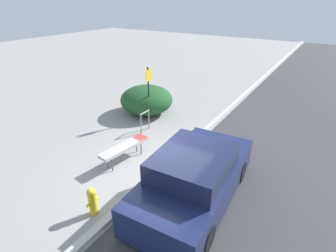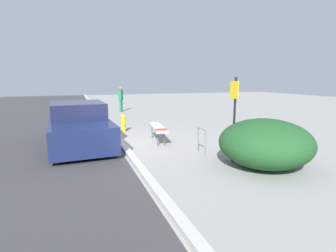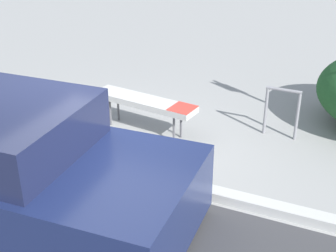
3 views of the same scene
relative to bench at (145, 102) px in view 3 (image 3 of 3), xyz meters
The scene contains 6 objects.
ground_plane 1.44m from the bench, 91.67° to the right, with size 60.00×60.00×0.00m, color gray.
curb 1.42m from the bench, 91.67° to the right, with size 60.00×0.20×0.13m.
bench is the anchor object (origin of this frame).
bike_rack 2.17m from the bench, 19.58° to the left, with size 0.55×0.06×0.83m.
fire_hydrant 2.36m from the bench, 158.44° to the right, with size 0.36×0.22×0.77m.
parked_car_near 2.72m from the bench, 98.30° to the right, with size 4.38×2.12×1.47m.
Camera 3 is at (3.23, -4.77, 3.47)m, focal length 50.00 mm.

